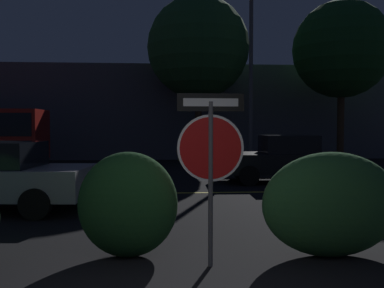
# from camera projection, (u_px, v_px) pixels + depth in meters

# --- Properties ---
(road_center_stripe) EXTENTS (37.63, 0.12, 0.01)m
(road_center_stripe) POSITION_uv_depth(u_px,v_px,m) (165.00, 193.00, 11.18)
(road_center_stripe) COLOR gold
(road_center_stripe) RESTS_ON ground_plane
(stop_sign) EXTENTS (0.84, 0.06, 2.16)m
(stop_sign) POSITION_uv_depth(u_px,v_px,m) (211.00, 147.00, 5.31)
(stop_sign) COLOR #4C4C51
(stop_sign) RESTS_ON ground_plane
(hedge_bush_2) EXTENTS (1.33, 0.78, 1.42)m
(hedge_bush_2) POSITION_uv_depth(u_px,v_px,m) (128.00, 205.00, 5.72)
(hedge_bush_2) COLOR #19421E
(hedge_bush_2) RESTS_ON ground_plane
(hedge_bush_3) EXTENTS (1.89, 0.82, 1.41)m
(hedge_bush_3) POSITION_uv_depth(u_px,v_px,m) (331.00, 204.00, 5.74)
(hedge_bush_3) COLOR #285B2D
(hedge_bush_3) RESTS_ON ground_plane
(passing_car_3) EXTENTS (4.19, 2.00, 1.47)m
(passing_car_3) POSITION_uv_depth(u_px,v_px,m) (285.00, 159.00, 13.44)
(passing_car_3) COLOR black
(passing_car_3) RESTS_ON ground_plane
(street_lamp) EXTENTS (0.50, 0.50, 7.33)m
(street_lamp) POSITION_uv_depth(u_px,v_px,m) (251.00, 47.00, 17.23)
(street_lamp) COLOR #4C4C51
(street_lamp) RESTS_ON ground_plane
(tree_0) EXTENTS (4.86, 4.86, 7.94)m
(tree_0) POSITION_uv_depth(u_px,v_px,m) (198.00, 48.00, 20.38)
(tree_0) COLOR #422D1E
(tree_0) RESTS_ON ground_plane
(tree_1) EXTENTS (4.49, 4.49, 7.55)m
(tree_1) POSITION_uv_depth(u_px,v_px,m) (342.00, 50.00, 19.77)
(tree_1) COLOR #422D1E
(tree_1) RESTS_ON ground_plane
(building_backdrop) EXTENTS (28.30, 4.11, 4.98)m
(building_backdrop) POSITION_uv_depth(u_px,v_px,m) (158.00, 113.00, 24.15)
(building_backdrop) COLOR #4C4C56
(building_backdrop) RESTS_ON ground_plane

